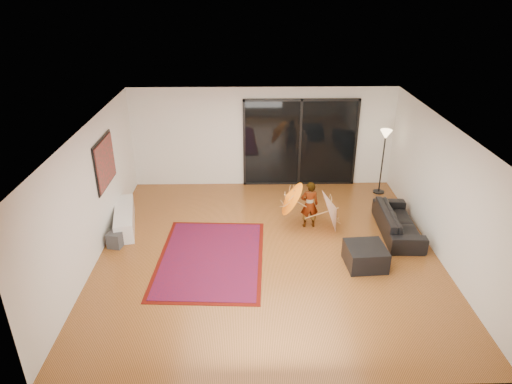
{
  "coord_description": "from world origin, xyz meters",
  "views": [
    {
      "loc": [
        -0.4,
        -8.14,
        5.25
      ],
      "look_at": [
        -0.24,
        0.62,
        1.1
      ],
      "focal_mm": 32.0,
      "sensor_mm": 36.0,
      "label": 1
    }
  ],
  "objects_px": {
    "ottoman": "(365,256)",
    "sofa": "(398,222)",
    "media_console": "(125,218)",
    "child": "(309,205)"
  },
  "relations": [
    {
      "from": "sofa",
      "to": "ottoman",
      "type": "relative_size",
      "value": 2.55
    },
    {
      "from": "media_console",
      "to": "child",
      "type": "relative_size",
      "value": 1.45
    },
    {
      "from": "media_console",
      "to": "child",
      "type": "distance_m",
      "value": 4.25
    },
    {
      "from": "media_console",
      "to": "ottoman",
      "type": "bearing_deg",
      "value": -29.92
    },
    {
      "from": "sofa",
      "to": "child",
      "type": "relative_size",
      "value": 1.73
    },
    {
      "from": "ottoman",
      "to": "sofa",
      "type": "bearing_deg",
      "value": 50.56
    },
    {
      "from": "media_console",
      "to": "sofa",
      "type": "distance_m",
      "value": 6.21
    },
    {
      "from": "media_console",
      "to": "ottoman",
      "type": "xyz_separation_m",
      "value": [
        5.17,
        -1.64,
        -0.01
      ]
    },
    {
      "from": "sofa",
      "to": "child",
      "type": "xyz_separation_m",
      "value": [
        -1.97,
        0.35,
        0.28
      ]
    },
    {
      "from": "media_console",
      "to": "sofa",
      "type": "xyz_separation_m",
      "value": [
        6.2,
        -0.39,
        0.06
      ]
    }
  ]
}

